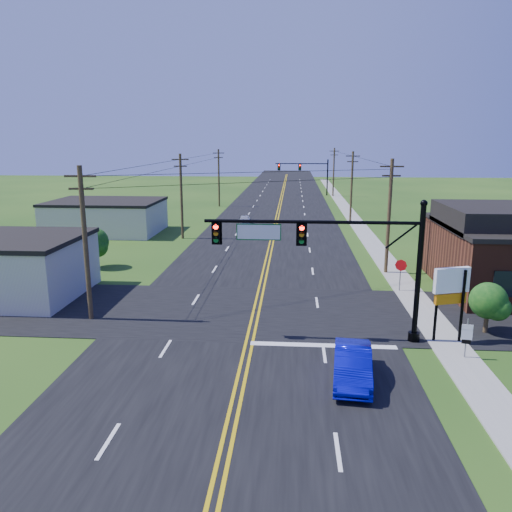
# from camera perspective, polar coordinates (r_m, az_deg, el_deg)

# --- Properties ---
(ground) EXTENTS (260.00, 260.00, 0.00)m
(ground) POSITION_cam_1_polar(r_m,az_deg,el_deg) (20.16, -3.15, -17.79)
(ground) COLOR #1C3F12
(ground) RESTS_ON ground
(road_main) EXTENTS (16.00, 220.00, 0.04)m
(road_main) POSITION_cam_1_polar(r_m,az_deg,el_deg) (67.98, 2.26, 4.34)
(road_main) COLOR black
(road_main) RESTS_ON ground
(road_cross) EXTENTS (70.00, 10.00, 0.04)m
(road_cross) POSITION_cam_1_polar(r_m,az_deg,el_deg) (31.01, -0.30, -6.35)
(road_cross) COLOR black
(road_cross) RESTS_ON ground
(sidewalk) EXTENTS (2.00, 160.00, 0.08)m
(sidewalk) POSITION_cam_1_polar(r_m,az_deg,el_deg) (58.64, 12.22, 2.67)
(sidewalk) COLOR gray
(sidewalk) RESTS_ON ground
(signal_mast_main) EXTENTS (11.30, 0.60, 7.48)m
(signal_mast_main) POSITION_cam_1_polar(r_m,az_deg,el_deg) (25.84, 8.61, 0.44)
(signal_mast_main) COLOR black
(signal_mast_main) RESTS_ON ground
(signal_mast_far) EXTENTS (10.98, 0.60, 7.48)m
(signal_mast_far) POSITION_cam_1_polar(r_m,az_deg,el_deg) (97.35, 5.59, 9.61)
(signal_mast_far) COLOR black
(signal_mast_far) RESTS_ON ground
(cream_bldg_near) EXTENTS (10.20, 8.20, 4.10)m
(cream_bldg_near) POSITION_cam_1_polar(r_m,az_deg,el_deg) (37.59, -26.83, -1.08)
(cream_bldg_near) COLOR #B8AD9D
(cream_bldg_near) RESTS_ON ground
(cream_bldg_far) EXTENTS (12.20, 9.20, 3.70)m
(cream_bldg_far) POSITION_cam_1_polar(r_m,az_deg,el_deg) (59.74, -16.75, 4.36)
(cream_bldg_far) COLOR #B8AD9D
(cream_bldg_far) RESTS_ON ground
(utility_pole_left_a) EXTENTS (1.80, 0.28, 9.00)m
(utility_pole_left_a) POSITION_cam_1_polar(r_m,az_deg,el_deg) (30.15, -18.94, 1.63)
(utility_pole_left_a) COLOR #3A2A1A
(utility_pole_left_a) RESTS_ON ground
(utility_pole_left_b) EXTENTS (1.80, 0.28, 9.00)m
(utility_pole_left_b) POSITION_cam_1_polar(r_m,az_deg,el_deg) (53.78, -8.53, 6.94)
(utility_pole_left_b) COLOR #3A2A1A
(utility_pole_left_b) RESTS_ON ground
(utility_pole_left_c) EXTENTS (1.80, 0.28, 9.00)m
(utility_pole_left_c) POSITION_cam_1_polar(r_m,az_deg,el_deg) (80.23, -4.27, 9.03)
(utility_pole_left_c) COLOR #3A2A1A
(utility_pole_left_c) RESTS_ON ground
(utility_pole_right_a) EXTENTS (1.80, 0.28, 9.00)m
(utility_pole_right_a) POSITION_cam_1_polar(r_m,az_deg,el_deg) (40.25, 14.96, 4.61)
(utility_pole_right_a) COLOR #3A2A1A
(utility_pole_right_a) RESTS_ON ground
(utility_pole_right_b) EXTENTS (1.80, 0.28, 9.00)m
(utility_pole_right_b) POSITION_cam_1_polar(r_m,az_deg,el_deg) (65.82, 10.88, 7.95)
(utility_pole_right_b) COLOR #3A2A1A
(utility_pole_right_b) RESTS_ON ground
(utility_pole_right_c) EXTENTS (1.80, 0.28, 9.00)m
(utility_pole_right_c) POSITION_cam_1_polar(r_m,az_deg,el_deg) (95.61, 8.87, 9.56)
(utility_pole_right_c) COLOR #3A2A1A
(utility_pole_right_c) RESTS_ON ground
(tree_right_back) EXTENTS (3.00, 3.00, 4.10)m
(tree_right_back) POSITION_cam_1_polar(r_m,az_deg,el_deg) (45.92, 21.54, 2.46)
(tree_right_back) COLOR #3A2A1A
(tree_right_back) RESTS_ON ground
(shrub_corner) EXTENTS (2.00, 2.00, 2.86)m
(shrub_corner) POSITION_cam_1_polar(r_m,az_deg,el_deg) (29.93, 25.02, -4.66)
(shrub_corner) COLOR #3A2A1A
(shrub_corner) RESTS_ON ground
(tree_left) EXTENTS (2.40, 2.40, 3.37)m
(tree_left) POSITION_cam_1_polar(r_m,az_deg,el_deg) (43.21, -18.04, 1.52)
(tree_left) COLOR #3A2A1A
(tree_left) RESTS_ON ground
(blue_car) EXTENTS (2.02, 4.69, 1.50)m
(blue_car) POSITION_cam_1_polar(r_m,az_deg,el_deg) (22.68, 10.97, -12.19)
(blue_car) COLOR #0809AE
(blue_car) RESTS_ON ground
(distant_car) EXTENTS (1.88, 3.89, 1.28)m
(distant_car) POSITION_cam_1_polar(r_m,az_deg,el_deg) (62.27, -1.30, 4.12)
(distant_car) COLOR silver
(distant_car) RESTS_ON ground
(route_sign) EXTENTS (0.51, 0.12, 2.04)m
(route_sign) POSITION_cam_1_polar(r_m,az_deg,el_deg) (26.27, 22.94, -8.39)
(route_sign) COLOR slate
(route_sign) RESTS_ON ground
(stop_sign) EXTENTS (0.78, 0.35, 2.32)m
(stop_sign) POSITION_cam_1_polar(r_m,az_deg,el_deg) (36.01, 16.21, -1.38)
(stop_sign) COLOR slate
(stop_sign) RESTS_ON ground
(pylon_sign) EXTENTS (1.95, 0.86, 4.02)m
(pylon_sign) POSITION_cam_1_polar(r_m,az_deg,el_deg) (27.51, 21.39, -3.45)
(pylon_sign) COLOR black
(pylon_sign) RESTS_ON ground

